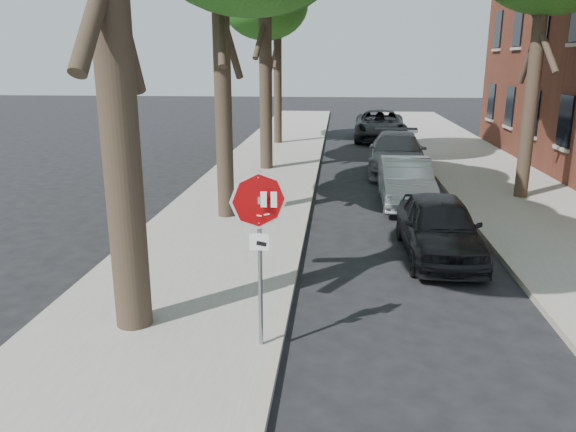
{
  "coord_description": "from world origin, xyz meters",
  "views": [
    {
      "loc": [
        0.36,
        -7.41,
        4.17
      ],
      "look_at": [
        -0.32,
        0.17,
        2.05
      ],
      "focal_mm": 35.0,
      "sensor_mm": 36.0,
      "label": 1
    }
  ],
  "objects_px": {
    "stop_sign": "(259,226)",
    "car_d": "(380,125)",
    "car_c": "(397,153)",
    "car_a": "(439,227)",
    "car_b": "(406,182)"
  },
  "relations": [
    {
      "from": "car_c",
      "to": "car_d",
      "type": "distance_m",
      "value": 9.09
    },
    {
      "from": "stop_sign",
      "to": "car_b",
      "type": "relative_size",
      "value": 0.63
    },
    {
      "from": "car_a",
      "to": "car_b",
      "type": "relative_size",
      "value": 0.95
    },
    {
      "from": "car_a",
      "to": "stop_sign",
      "type": "bearing_deg",
      "value": -126.54
    },
    {
      "from": "car_c",
      "to": "car_d",
      "type": "relative_size",
      "value": 0.9
    },
    {
      "from": "stop_sign",
      "to": "car_d",
      "type": "height_order",
      "value": "stop_sign"
    },
    {
      "from": "car_c",
      "to": "car_a",
      "type": "bearing_deg",
      "value": -86.1
    },
    {
      "from": "stop_sign",
      "to": "car_b",
      "type": "xyz_separation_m",
      "value": [
        3.09,
        9.19,
        -1.27
      ]
    },
    {
      "from": "stop_sign",
      "to": "car_a",
      "type": "xyz_separation_m",
      "value": [
        3.3,
        4.56,
        -1.28
      ]
    },
    {
      "from": "car_a",
      "to": "car_b",
      "type": "height_order",
      "value": "car_b"
    },
    {
      "from": "stop_sign",
      "to": "car_a",
      "type": "distance_m",
      "value": 5.77
    },
    {
      "from": "stop_sign",
      "to": "car_d",
      "type": "bearing_deg",
      "value": 81.98
    },
    {
      "from": "stop_sign",
      "to": "car_d",
      "type": "distance_m",
      "value": 23.49
    },
    {
      "from": "car_a",
      "to": "car_d",
      "type": "xyz_separation_m",
      "value": [
        -0.03,
        18.67,
        0.13
      ]
    },
    {
      "from": "stop_sign",
      "to": "car_c",
      "type": "bearing_deg",
      "value": 76.86
    }
  ]
}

